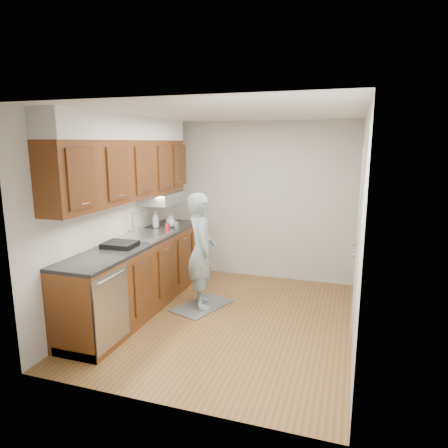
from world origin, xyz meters
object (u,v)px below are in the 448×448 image
Objects in this scene: person at (201,243)px; steel_can at (176,226)px; soda_can at (167,228)px; soap_bottle_b at (170,220)px; dish_rack at (120,245)px; soap_bottle_c at (172,221)px; soap_bottle_a at (156,219)px.

person is 14.23× the size of steel_can.
soda_can is 0.18m from steel_can.
soap_bottle_b is at bearing 21.47° from person.
steel_can reaches higher than dish_rack.
soap_bottle_b is 0.04m from soap_bottle_c.
soap_bottle_b is at bearing 84.77° from dish_rack.
dish_rack is at bearing -102.72° from steel_can.
dish_rack is (-0.24, -1.08, -0.03)m from steel_can.
soap_bottle_c is 1.32× the size of steel_can.
soap_bottle_b reaches higher than soda_can.
soap_bottle_a is 0.22m from soap_bottle_b.
person is 10.75× the size of soap_bottle_c.
soap_bottle_a is 1.61× the size of soap_bottle_c.
soap_bottle_c is (0.20, 0.12, -0.05)m from soap_bottle_a.
soda_can is at bearing 75.69° from dish_rack.
soda_can is at bearing -70.36° from soap_bottle_b.
person is 1.04m from dish_rack.
soap_bottle_a reaches higher than soda_can.
dish_rack is at bearing -84.37° from soap_bottle_a.
person is at bearing -20.25° from soda_can.
dish_rack is (0.11, -1.14, -0.10)m from soap_bottle_a.
soap_bottle_c reaches higher than soda_can.
soap_bottle_c is at bearing 30.28° from soap_bottle_a.
dish_rack is (-0.78, -0.69, 0.09)m from person.
soap_bottle_c is (0.03, -0.01, -0.01)m from soap_bottle_b.
soap_bottle_b is 1.27m from dish_rack.
person is 9.17× the size of soap_bottle_b.
person is 0.64m from soda_can.
soda_can reaches higher than dish_rack.
soap_bottle_b is at bearing 155.40° from soap_bottle_c.
dish_rack is at bearing -101.77° from soda_can.
soap_bottle_c reaches higher than steel_can.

